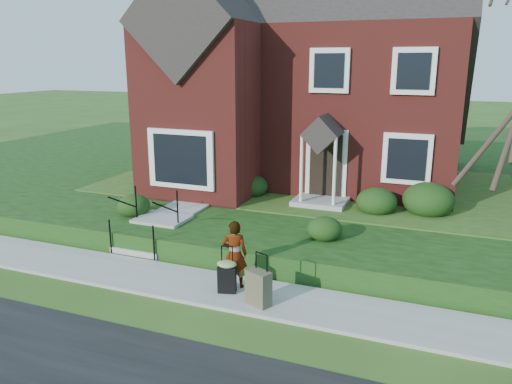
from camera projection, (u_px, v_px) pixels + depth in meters
The scene contains 10 objects.
ground at pixel (206, 289), 11.02m from camera, with size 120.00×120.00×0.00m, color #2D5119.
sidewalk at pixel (206, 287), 11.01m from camera, with size 60.00×1.60×0.08m, color #9E9B93.
terrace at pixel (426, 183), 19.34m from camera, with size 44.00×20.00×0.60m, color #18370F.
walkway at pixel (207, 195), 16.24m from camera, with size 1.20×6.00×0.06m, color #9E9B93.
main_house at pixel (316, 50), 18.40m from camera, with size 10.40×10.20×9.40m.
front_steps at pixel (154, 229), 13.44m from camera, with size 1.40×2.02×1.50m.
foundation_shrubs at pixel (296, 192), 15.13m from camera, with size 10.08×4.38×1.02m.
woman at pixel (235, 254), 10.77m from camera, with size 0.55×0.36×1.51m, color #999999.
suitcase_black at pixel (227, 275), 10.59m from camera, with size 0.51×0.46×1.03m.
suitcase_olive at pixel (258, 288), 10.05m from camera, with size 0.58×0.46×1.10m.
Camera 1 is at (4.74, -9.00, 4.88)m, focal length 35.00 mm.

